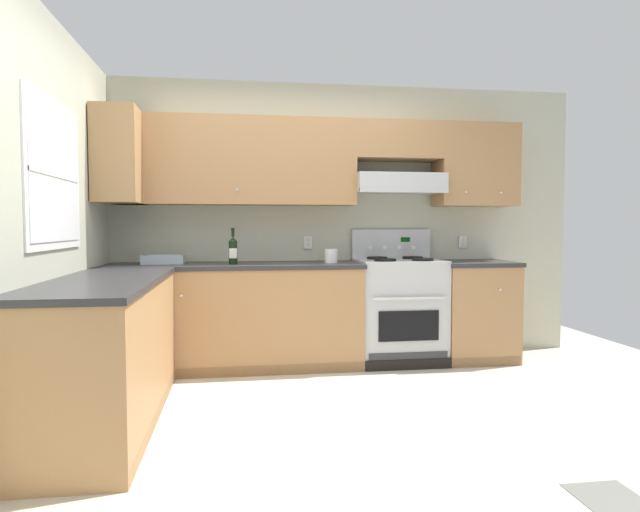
{
  "coord_description": "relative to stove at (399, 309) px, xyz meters",
  "views": [
    {
      "loc": [
        -0.42,
        -3.53,
        1.24
      ],
      "look_at": [
        0.2,
        0.7,
        1.0
      ],
      "focal_mm": 30.77,
      "sensor_mm": 36.0,
      "label": 1
    }
  ],
  "objects": [
    {
      "name": "wine_bottle",
      "position": [
        -1.48,
        -0.06,
        0.55
      ],
      "size": [
        0.07,
        0.08,
        0.31
      ],
      "color": "black",
      "rests_on": "counter_back_run"
    },
    {
      "name": "counter_left_run",
      "position": [
        -2.25,
        -1.26,
        -0.03
      ],
      "size": [
        0.63,
        1.91,
        0.91
      ],
      "color": "#A87A4C",
      "rests_on": "ground_plane"
    },
    {
      "name": "ground_plane",
      "position": [
        -1.01,
        -1.25,
        -0.48
      ],
      "size": [
        7.04,
        7.04,
        0.0
      ],
      "primitive_type": "plane",
      "color": "beige"
    },
    {
      "name": "wall_back",
      "position": [
        -0.61,
        0.27,
        1.0
      ],
      "size": [
        4.68,
        0.57,
        2.55
      ],
      "color": "#B7BAA3",
      "rests_on": "ground_plane"
    },
    {
      "name": "counter_back_run",
      "position": [
        -0.95,
        -0.01,
        -0.03
      ],
      "size": [
        3.6,
        0.65,
        0.91
      ],
      "color": "#A87A4C",
      "rests_on": "ground_plane"
    },
    {
      "name": "floor_accent_tile",
      "position": [
        0.22,
        -2.57,
        -0.48
      ],
      "size": [
        0.3,
        0.3,
        0.01
      ],
      "primitive_type": "cube",
      "color": "slate",
      "rests_on": "ground_plane"
    },
    {
      "name": "bowl",
      "position": [
        -2.08,
        0.06,
        0.46
      ],
      "size": [
        0.35,
        0.22,
        0.08
      ],
      "color": "#9EADB7",
      "rests_on": "counter_back_run"
    },
    {
      "name": "paper_towel_roll",
      "position": [
        -0.63,
        -0.03,
        0.49
      ],
      "size": [
        0.11,
        0.11,
        0.12
      ],
      "color": "white",
      "rests_on": "counter_back_run"
    },
    {
      "name": "wall_left",
      "position": [
        -2.6,
        -1.03,
        0.87
      ],
      "size": [
        0.47,
        4.0,
        2.55
      ],
      "color": "#B7BAA3",
      "rests_on": "ground_plane"
    },
    {
      "name": "stove",
      "position": [
        0.0,
        0.0,
        0.0
      ],
      "size": [
        0.76,
        0.62,
        1.2
      ],
      "color": "#B7BABC",
      "rests_on": "ground_plane"
    }
  ]
}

